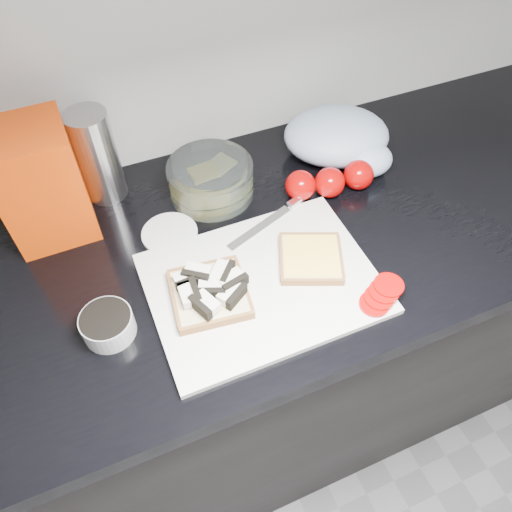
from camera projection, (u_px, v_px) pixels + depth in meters
The scene contains 14 objects.
base_cabinet at pixel (227, 361), 1.32m from camera, with size 3.50×0.60×0.86m, color black.
countertop at pixel (217, 254), 0.97m from camera, with size 3.50×0.64×0.04m, color black.
cutting_board at pixel (263, 283), 0.89m from camera, with size 0.40×0.30×0.01m, color silver.
bread_left at pixel (209, 291), 0.86m from camera, with size 0.15×0.15×0.04m.
bread_right at pixel (311, 258), 0.91m from camera, with size 0.15×0.15×0.02m.
tomato_slices at pixel (382, 295), 0.86m from camera, with size 0.10×0.08×0.02m.
knife at pixel (284, 210), 1.00m from camera, with size 0.22×0.10×0.01m.
seed_tub at pixel (107, 324), 0.82m from camera, with size 0.09×0.09×0.04m.
tub_lid at pixel (170, 233), 0.97m from camera, with size 0.11×0.11×0.01m, color silver.
glass_bowl at pixel (211, 180), 1.02m from camera, with size 0.17×0.17×0.07m.
bread_bag at pixel (40, 184), 0.90m from camera, with size 0.15×0.13×0.23m, color red.
steel_canister at pixel (97, 157), 0.97m from camera, with size 0.08×0.08×0.19m, color #A6A6AA.
grocery_bag at pixel (341, 139), 1.09m from camera, with size 0.28×0.27×0.10m.
whole_tomatoes at pixel (330, 181), 1.03m from camera, with size 0.19×0.08×0.06m.
Camera 1 is at (-0.17, 0.60, 1.63)m, focal length 35.00 mm.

